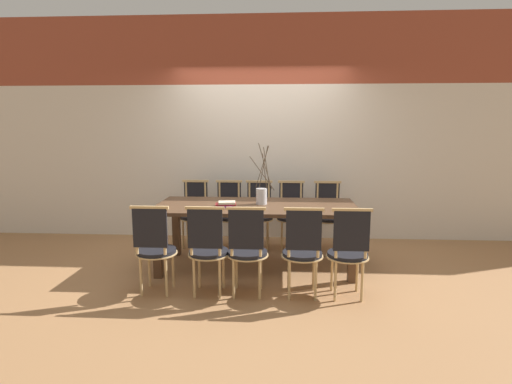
% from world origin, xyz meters
% --- Properties ---
extents(ground_plane, '(16.00, 16.00, 0.00)m').
position_xyz_m(ground_plane, '(0.00, 0.00, 0.00)').
color(ground_plane, '#9E7047').
extents(wall_rear, '(12.00, 0.06, 3.20)m').
position_xyz_m(wall_rear, '(0.00, 1.35, 1.60)').
color(wall_rear, beige).
rests_on(wall_rear, ground_plane).
extents(dining_table, '(2.31, 1.01, 0.75)m').
position_xyz_m(dining_table, '(0.00, 0.00, 0.66)').
color(dining_table, '#4C3321').
rests_on(dining_table, ground_plane).
extents(chair_near_leftend, '(0.41, 0.41, 0.91)m').
position_xyz_m(chair_near_leftend, '(-0.94, -0.82, 0.48)').
color(chair_near_leftend, black).
rests_on(chair_near_leftend, ground_plane).
extents(chair_near_left, '(0.41, 0.41, 0.91)m').
position_xyz_m(chair_near_left, '(-0.42, -0.82, 0.48)').
color(chair_near_left, black).
rests_on(chair_near_left, ground_plane).
extents(chair_near_center, '(0.41, 0.41, 0.91)m').
position_xyz_m(chair_near_center, '(-0.04, -0.82, 0.48)').
color(chair_near_center, black).
rests_on(chair_near_center, ground_plane).
extents(chair_near_right, '(0.41, 0.41, 0.91)m').
position_xyz_m(chair_near_right, '(0.50, -0.82, 0.48)').
color(chair_near_right, black).
rests_on(chair_near_right, ground_plane).
extents(chair_near_rightend, '(0.41, 0.41, 0.91)m').
position_xyz_m(chair_near_rightend, '(0.93, -0.82, 0.48)').
color(chair_near_rightend, black).
rests_on(chair_near_rightend, ground_plane).
extents(chair_far_leftend, '(0.41, 0.41, 0.91)m').
position_xyz_m(chair_far_leftend, '(-0.90, 0.82, 0.48)').
color(chair_far_leftend, black).
rests_on(chair_far_leftend, ground_plane).
extents(chair_far_left, '(0.41, 0.41, 0.91)m').
position_xyz_m(chair_far_left, '(-0.43, 0.82, 0.48)').
color(chair_far_left, black).
rests_on(chair_far_left, ground_plane).
extents(chair_far_center, '(0.41, 0.41, 0.91)m').
position_xyz_m(chair_far_center, '(-0.01, 0.82, 0.48)').
color(chair_far_center, black).
rests_on(chair_far_center, ground_plane).
extents(chair_far_right, '(0.41, 0.41, 0.91)m').
position_xyz_m(chair_far_right, '(0.43, 0.82, 0.48)').
color(chair_far_right, black).
rests_on(chair_far_right, ground_plane).
extents(chair_far_rightend, '(0.41, 0.41, 0.91)m').
position_xyz_m(chair_far_rightend, '(0.93, 0.82, 0.48)').
color(chair_far_rightend, black).
rests_on(chair_far_rightend, ground_plane).
extents(vase_centerpiece, '(0.28, 0.24, 0.71)m').
position_xyz_m(vase_centerpiece, '(0.06, 0.04, 0.86)').
color(vase_centerpiece, silver).
rests_on(vase_centerpiece, dining_table).
extents(book_stack, '(0.25, 0.18, 0.05)m').
position_xyz_m(book_stack, '(-0.33, -0.11, 0.78)').
color(book_stack, '#842D8C').
rests_on(book_stack, dining_table).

